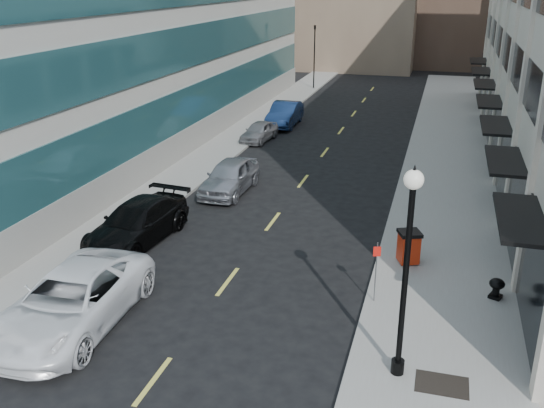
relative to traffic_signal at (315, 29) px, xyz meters
The scene contains 14 objects.
sidewalk_right 31.38m from the traffic_signal, 65.10° to the right, with size 5.00×80.00×0.15m, color gray.
sidewalk_left 28.58m from the traffic_signal, 92.05° to the right, with size 3.00×80.00×0.15m, color gray.
grate_far 46.43m from the traffic_signal, 73.49° to the right, with size 1.40×1.00×0.01m, color black.
road_centerline 32.00m from the traffic_signal, 79.94° to the right, with size 0.15×68.20×0.01m.
traffic_signal is the anchor object (origin of this frame).
car_white_van 44.43m from the traffic_signal, 87.57° to the right, with size 3.01×6.52×1.81m, color white.
car_black_pickup 37.98m from the traffic_signal, 88.93° to the right, with size 2.33×5.73×1.66m, color black.
car_silver_sedan 31.24m from the traffic_signal, 85.73° to the right, with size 1.98×4.93×1.68m, color #999BA2.
car_blue_sedan 16.36m from the traffic_signal, 85.62° to the right, with size 1.81×5.20×1.71m, color navy.
car_grey_sedan 21.08m from the traffic_signal, 88.04° to the right, with size 1.55×3.84×1.31m, color gray.
trash_bin 39.03m from the traffic_signal, 72.46° to the right, with size 1.03×1.03×1.29m.
lamppost 45.63m from the traffic_signal, 74.87° to the right, with size 0.50×0.50×5.98m.
sign_post 41.84m from the traffic_signal, 74.96° to the right, with size 0.25×0.10×2.14m.
urn_planter 41.89m from the traffic_signal, 69.24° to the right, with size 0.52×0.52×0.71m.
Camera 1 is at (6.92, -10.37, 10.35)m, focal length 40.00 mm.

